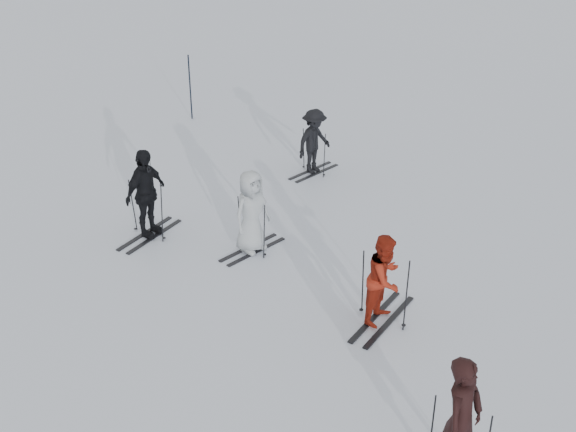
# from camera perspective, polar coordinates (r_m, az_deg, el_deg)

# --- Properties ---
(ground) EXTENTS (120.00, 120.00, 0.00)m
(ground) POSITION_cam_1_polar(r_m,az_deg,el_deg) (13.47, -1.19, -5.67)
(ground) COLOR silver
(ground) RESTS_ON ground
(skier_near_dark) EXTENTS (0.67, 0.80, 1.85)m
(skier_near_dark) POSITION_cam_1_polar(r_m,az_deg,el_deg) (9.62, 13.53, -15.55)
(skier_near_dark) COLOR black
(skier_near_dark) RESTS_ON ground
(skier_red) EXTENTS (0.82, 0.94, 1.63)m
(skier_red) POSITION_cam_1_polar(r_m,az_deg,el_deg) (12.28, 7.66, -5.04)
(skier_red) COLOR maroon
(skier_red) RESTS_ON ground
(skier_grey) EXTENTS (0.88, 0.99, 1.71)m
(skier_grey) POSITION_cam_1_polar(r_m,az_deg,el_deg) (14.25, -2.91, 0.27)
(skier_grey) COLOR #A3A9AC
(skier_grey) RESTS_ON ground
(skier_uphill_left) EXTENTS (0.73, 1.20, 1.90)m
(skier_uphill_left) POSITION_cam_1_polar(r_m,az_deg,el_deg) (15.03, -11.18, 1.66)
(skier_uphill_left) COLOR black
(skier_uphill_left) RESTS_ON ground
(skier_uphill_far) EXTENTS (1.02, 1.21, 1.62)m
(skier_uphill_far) POSITION_cam_1_polar(r_m,az_deg,el_deg) (17.78, 2.07, 5.85)
(skier_uphill_far) COLOR black
(skier_uphill_far) RESTS_ON ground
(skis_red) EXTENTS (2.04, 1.47, 1.34)m
(skis_red) POSITION_cam_1_polar(r_m,az_deg,el_deg) (12.36, 7.62, -5.61)
(skis_red) COLOR black
(skis_red) RESTS_ON ground
(skis_grey) EXTENTS (1.80, 1.50, 1.16)m
(skis_grey) POSITION_cam_1_polar(r_m,az_deg,el_deg) (14.38, -2.88, -0.70)
(skis_grey) COLOR black
(skis_grey) RESTS_ON ground
(skis_uphill_left) EXTENTS (1.91, 1.33, 1.27)m
(skis_uphill_left) POSITION_cam_1_polar(r_m,az_deg,el_deg) (15.16, -11.07, 0.58)
(skis_uphill_left) COLOR black
(skis_uphill_left) RESTS_ON ground
(skis_uphill_far) EXTENTS (1.76, 1.47, 1.14)m
(skis_uphill_far) POSITION_cam_1_polar(r_m,az_deg,el_deg) (17.88, 2.06, 5.14)
(skis_uphill_far) COLOR black
(skis_uphill_far) RESTS_ON ground
(piste_marker) EXTENTS (0.05, 0.05, 1.93)m
(piste_marker) POSITION_cam_1_polar(r_m,az_deg,el_deg) (21.62, -7.74, 10.03)
(piste_marker) COLOR black
(piste_marker) RESTS_ON ground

